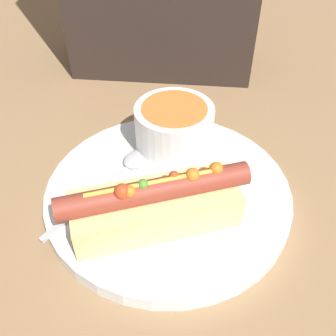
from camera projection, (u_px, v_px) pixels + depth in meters
ground_plane at (168, 199)px, 0.46m from camera, size 4.00×4.00×0.00m
dinner_plate at (168, 194)px, 0.45m from camera, size 0.28×0.28×0.02m
hot_dog at (155, 204)px, 0.39m from camera, size 0.19×0.12×0.07m
soup_bowl at (172, 126)px, 0.48m from camera, size 0.10×0.10×0.06m
spoon at (126, 168)px, 0.47m from camera, size 0.10×0.16×0.01m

